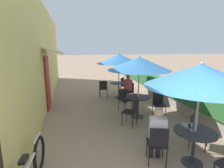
{
  "coord_description": "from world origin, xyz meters",
  "views": [
    {
      "loc": [
        -1.47,
        -1.24,
        2.44
      ],
      "look_at": [
        0.15,
        5.5,
        1.0
      ],
      "focal_mm": 28.0,
      "sensor_mm": 36.0,
      "label": 1
    }
  ],
  "objects": [
    {
      "name": "seated_patron_far_left",
      "position": [
        1.02,
        6.15,
        0.69
      ],
      "size": [
        0.48,
        0.42,
        1.25
      ],
      "rotation": [
        0.0,
        0.0,
        8.15
      ],
      "color": "#23232D",
      "rests_on": "ground_plane"
    },
    {
      "name": "cafe_chair_mid_left",
      "position": [
        0.35,
        3.66,
        0.52
      ],
      "size": [
        0.56,
        0.56,
        0.87
      ],
      "rotation": [
        0.0,
        0.0,
        7.13
      ],
      "color": "black",
      "rests_on": "ground_plane"
    },
    {
      "name": "patio_table_mid",
      "position": [
        0.8,
        4.28,
        0.57
      ],
      "size": [
        0.85,
        0.85,
        0.75
      ],
      "color": "#28282D",
      "rests_on": "ground_plane"
    },
    {
      "name": "patio_umbrella_far",
      "position": [
        0.84,
        6.89,
        1.92
      ],
      "size": [
        2.16,
        2.16,
        2.19
      ],
      "color": "#B7B7BC",
      "rests_on": "ground_plane"
    },
    {
      "name": "patio_table_near",
      "position": [
        0.98,
        1.6,
        0.57
      ],
      "size": [
        0.85,
        0.85,
        0.75
      ],
      "color": "#28282D",
      "rests_on": "ground_plane"
    },
    {
      "name": "cafe_chair_mid_right",
      "position": [
        1.57,
        4.21,
        0.52
      ],
      "size": [
        0.47,
        0.47,
        0.87
      ],
      "rotation": [
        0.0,
        0.0,
        9.23
      ],
      "color": "black",
      "rests_on": "ground_plane"
    },
    {
      "name": "coffee_cup_near",
      "position": [
        0.96,
        1.77,
        0.79
      ],
      "size": [
        0.07,
        0.07,
        0.09
      ],
      "color": "#232328",
      "rests_on": "patio_table_near"
    },
    {
      "name": "patio_umbrella_mid",
      "position": [
        0.8,
        4.28,
        1.92
      ],
      "size": [
        2.16,
        2.16,
        2.19
      ],
      "color": "#B7B7BC",
      "rests_on": "ground_plane"
    },
    {
      "name": "planter_hedge",
      "position": [
        2.75,
        6.69,
        0.54
      ],
      "size": [
        0.6,
        12.59,
        1.01
      ],
      "color": "gray",
      "rests_on": "ground_plane"
    },
    {
      "name": "patio_umbrella_near",
      "position": [
        0.98,
        1.6,
        1.92
      ],
      "size": [
        2.16,
        2.16,
        2.19
      ],
      "color": "#B7B7BC",
      "rests_on": "ground_plane"
    },
    {
      "name": "cafe_chair_far_right",
      "position": [
        1.31,
        7.5,
        0.52
      ],
      "size": [
        0.57,
        0.57,
        0.87
      ],
      "rotation": [
        0.0,
        0.0,
        10.24
      ],
      "color": "black",
      "rests_on": "ground_plane"
    },
    {
      "name": "seated_patron_near_back",
      "position": [
        0.26,
        1.87,
        0.69
      ],
      "size": [
        0.43,
        0.48,
        1.25
      ],
      "rotation": [
        0.0,
        0.0,
        12.26
      ],
      "color": "#23232D",
      "rests_on": "ground_plane"
    },
    {
      "name": "cafe_chair_mid_back",
      "position": [
        0.49,
        4.99,
        0.52
      ],
      "size": [
        0.51,
        0.51,
        0.87
      ],
      "rotation": [
        0.0,
        0.0,
        11.32
      ],
      "color": "black",
      "rests_on": "ground_plane"
    },
    {
      "name": "cafe_chair_near_right",
      "position": [
        1.5,
        2.18,
        0.52
      ],
      "size": [
        0.57,
        0.57,
        0.87
      ],
      "rotation": [
        0.0,
        0.0,
        10.17
      ],
      "color": "black",
      "rests_on": "ground_plane"
    },
    {
      "name": "patio_table_far",
      "position": [
        0.84,
        6.89,
        0.57
      ],
      "size": [
        0.85,
        0.85,
        0.75
      ],
      "color": "#28282D",
      "rests_on": "ground_plane"
    },
    {
      "name": "cafe_chair_far_left",
      "position": [
        1.13,
        6.18,
        0.52
      ],
      "size": [
        0.5,
        0.5,
        0.87
      ],
      "rotation": [
        0.0,
        0.0,
        8.15
      ],
      "color": "black",
      "rests_on": "ground_plane"
    },
    {
      "name": "coffee_cup_mid",
      "position": [
        0.73,
        4.38,
        0.79
      ],
      "size": [
        0.07,
        0.07,
        0.09
      ],
      "color": "#B73D3D",
      "rests_on": "patio_table_mid"
    },
    {
      "name": "cafe_chair_near_back",
      "position": [
        0.23,
        1.76,
        0.52
      ],
      "size": [
        0.5,
        0.5,
        0.87
      ],
      "rotation": [
        0.0,
        0.0,
        12.26
      ],
      "color": "black",
      "rests_on": "ground_plane"
    },
    {
      "name": "cafe_chair_far_back",
      "position": [
        0.07,
        6.99,
        0.52
      ],
      "size": [
        0.48,
        0.48,
        0.87
      ],
      "rotation": [
        0.0,
        0.0,
        12.34
      ],
      "color": "black",
      "rests_on": "ground_plane"
    },
    {
      "name": "cafe_facade_wall",
      "position": [
        -2.54,
        6.66,
        2.09
      ],
      "size": [
        0.98,
        13.59,
        4.2
      ],
      "color": "#E0CC6B",
      "rests_on": "ground_plane"
    }
  ]
}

